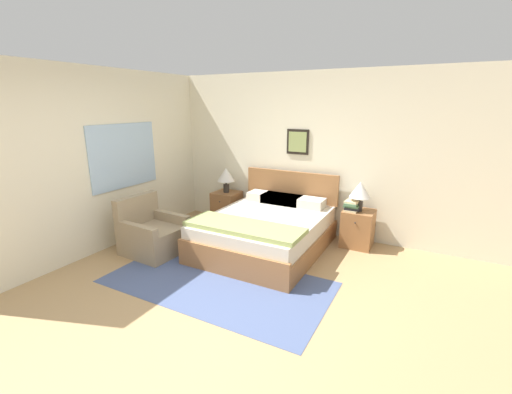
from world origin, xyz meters
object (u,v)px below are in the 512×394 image
object	(u,v)px
table_lamp_by_door	(360,191)
bed	(266,230)
table_lamp_near_window	(226,175)
nightstand_by_door	(358,228)
armchair	(152,234)
nightstand_near_window	(227,207)

from	to	relation	value
table_lamp_by_door	bed	bearing A→B (deg)	-147.92
bed	table_lamp_near_window	xyz separation A→B (m)	(-1.17, 0.73, 0.57)
nightstand_by_door	table_lamp_by_door	distance (m)	0.59
bed	armchair	world-z (taller)	bed
nightstand_near_window	table_lamp_by_door	distance (m)	2.42
bed	table_lamp_by_door	distance (m)	1.49
bed	table_lamp_by_door	xyz separation A→B (m)	(1.17, 0.73, 0.57)
nightstand_by_door	bed	bearing A→B (deg)	-147.71
table_lamp_by_door	table_lamp_near_window	bearing A→B (deg)	180.00
armchair	nightstand_by_door	bearing A→B (deg)	125.55
bed	table_lamp_by_door	world-z (taller)	bed
nightstand_near_window	table_lamp_near_window	distance (m)	0.59
nightstand_near_window	table_lamp_by_door	xyz separation A→B (m)	(2.34, -0.01, 0.59)
table_lamp_near_window	table_lamp_by_door	distance (m)	2.34
nightstand_by_door	table_lamp_by_door	size ratio (longest dim) A/B	1.26
bed	table_lamp_near_window	distance (m)	1.49
armchair	nightstand_near_window	bearing A→B (deg)	175.10
armchair	table_lamp_near_window	distance (m)	1.75
armchair	nightstand_by_door	distance (m)	3.06
nightstand_near_window	nightstand_by_door	bearing A→B (deg)	0.00
armchair	table_lamp_by_door	bearing A→B (deg)	125.46
armchair	table_lamp_by_door	world-z (taller)	table_lamp_by_door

